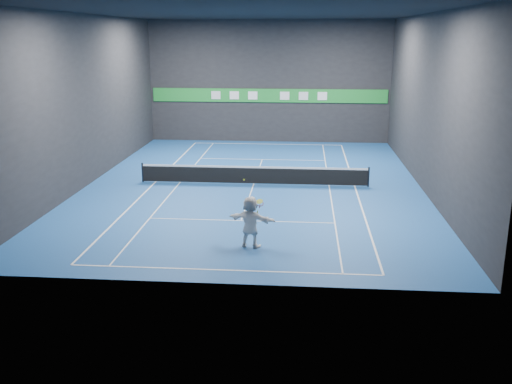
# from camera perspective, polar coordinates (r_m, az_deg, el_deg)

# --- Properties ---
(ground) EXTENTS (26.00, 26.00, 0.00)m
(ground) POSITION_cam_1_polar(r_m,az_deg,el_deg) (31.27, -0.23, 0.80)
(ground) COLOR #1A4C92
(ground) RESTS_ON ground
(ceiling) EXTENTS (26.00, 26.00, 0.00)m
(ceiling) POSITION_cam_1_polar(r_m,az_deg,el_deg) (30.27, -0.25, 17.52)
(ceiling) COLOR black
(ceiling) RESTS_ON ground
(wall_back) EXTENTS (18.00, 0.10, 9.00)m
(wall_back) POSITION_cam_1_polar(r_m,az_deg,el_deg) (43.35, 1.30, 10.94)
(wall_back) COLOR black
(wall_back) RESTS_ON ground
(wall_front) EXTENTS (18.00, 0.10, 9.00)m
(wall_front) POSITION_cam_1_polar(r_m,az_deg,el_deg) (17.67, -3.94, 4.28)
(wall_front) COLOR black
(wall_front) RESTS_ON ground
(wall_left) EXTENTS (0.10, 26.00, 9.00)m
(wall_left) POSITION_cam_1_polar(r_m,az_deg,el_deg) (32.49, -16.45, 8.81)
(wall_left) COLOR black
(wall_left) RESTS_ON ground
(wall_right) EXTENTS (0.10, 26.00, 9.00)m
(wall_right) POSITION_cam_1_polar(r_m,az_deg,el_deg) (30.98, 16.78, 8.49)
(wall_right) COLOR black
(wall_right) RESTS_ON ground
(baseline_near) EXTENTS (10.98, 0.08, 0.01)m
(baseline_near) POSITION_cam_1_polar(r_m,az_deg,el_deg) (20.06, -3.22, -7.79)
(baseline_near) COLOR white
(baseline_near) RESTS_ON ground
(baseline_far) EXTENTS (10.98, 0.08, 0.01)m
(baseline_far) POSITION_cam_1_polar(r_m,az_deg,el_deg) (42.84, 1.17, 4.82)
(baseline_far) COLOR white
(baseline_far) RESTS_ON ground
(sideline_doubles_left) EXTENTS (0.08, 23.78, 0.01)m
(sideline_doubles_left) POSITION_cam_1_polar(r_m,az_deg,el_deg) (32.20, -10.01, 1.00)
(sideline_doubles_left) COLOR white
(sideline_doubles_left) RESTS_ON ground
(sideline_doubles_right) EXTENTS (0.08, 23.78, 0.01)m
(sideline_doubles_right) POSITION_cam_1_polar(r_m,az_deg,el_deg) (31.28, 9.84, 0.58)
(sideline_doubles_right) COLOR white
(sideline_doubles_right) RESTS_ON ground
(sideline_singles_left) EXTENTS (0.06, 23.78, 0.01)m
(sideline_singles_left) POSITION_cam_1_polar(r_m,az_deg,el_deg) (31.88, -7.61, 0.95)
(sideline_singles_left) COLOR white
(sideline_singles_left) RESTS_ON ground
(sideline_singles_right) EXTENTS (0.06, 23.78, 0.01)m
(sideline_singles_right) POSITION_cam_1_polar(r_m,az_deg,el_deg) (31.19, 7.32, 0.64)
(sideline_singles_right) COLOR white
(sideline_singles_right) RESTS_ON ground
(service_line_near) EXTENTS (8.23, 0.06, 0.01)m
(service_line_near) POSITION_cam_1_polar(r_m,az_deg,el_deg) (25.16, -1.50, -2.87)
(service_line_near) COLOR white
(service_line_near) RESTS_ON ground
(service_line_far) EXTENTS (8.23, 0.06, 0.01)m
(service_line_far) POSITION_cam_1_polar(r_m,az_deg,el_deg) (37.47, 0.63, 3.27)
(service_line_far) COLOR white
(service_line_far) RESTS_ON ground
(center_service_line) EXTENTS (0.06, 12.80, 0.01)m
(center_service_line) POSITION_cam_1_polar(r_m,az_deg,el_deg) (31.27, -0.23, 0.81)
(center_service_line) COLOR white
(center_service_line) RESTS_ON ground
(player) EXTENTS (1.97, 1.10, 2.02)m
(player) POSITION_cam_1_polar(r_m,az_deg,el_deg) (21.80, -0.55, -3.00)
(player) COLOR white
(player) RESTS_ON ground
(tennis_ball) EXTENTS (0.07, 0.07, 0.07)m
(tennis_ball) POSITION_cam_1_polar(r_m,az_deg,el_deg) (21.56, -1.21, 1.23)
(tennis_ball) COLOR #C5DE25
(tennis_ball) RESTS_ON player
(tennis_net) EXTENTS (12.50, 0.10, 1.07)m
(tennis_net) POSITION_cam_1_polar(r_m,az_deg,el_deg) (31.14, -0.23, 1.76)
(tennis_net) COLOR black
(tennis_net) RESTS_ON ground
(sponsor_banner) EXTENTS (17.64, 0.11, 1.00)m
(sponsor_banner) POSITION_cam_1_polar(r_m,az_deg,el_deg) (43.37, 1.28, 9.62)
(sponsor_banner) COLOR green
(sponsor_banner) RESTS_ON wall_back
(tennis_racket) EXTENTS (0.42, 0.37, 0.67)m
(tennis_racket) POSITION_cam_1_polar(r_m,az_deg,el_deg) (21.61, 0.34, -1.24)
(tennis_racket) COLOR #AF1214
(tennis_racket) RESTS_ON player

